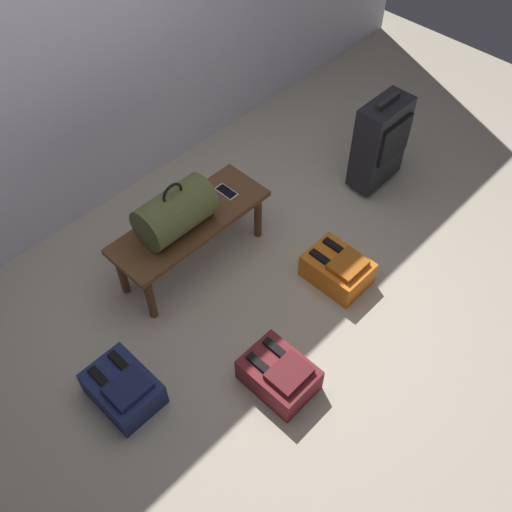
# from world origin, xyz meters

# --- Properties ---
(ground_plane) EXTENTS (6.60, 6.60, 0.00)m
(ground_plane) POSITION_xyz_m (0.00, 0.00, 0.00)
(ground_plane) COLOR #B2A893
(bench) EXTENTS (1.00, 0.36, 0.38)m
(bench) POSITION_xyz_m (-0.13, 0.71, 0.33)
(bench) COLOR brown
(bench) RESTS_ON ground
(duffel_bag_olive) EXTENTS (0.44, 0.26, 0.34)m
(duffel_bag_olive) POSITION_xyz_m (-0.22, 0.71, 0.51)
(duffel_bag_olive) COLOR #51562D
(duffel_bag_olive) RESTS_ON bench
(cell_phone) EXTENTS (0.07, 0.14, 0.01)m
(cell_phone) POSITION_xyz_m (0.18, 0.72, 0.39)
(cell_phone) COLOR silver
(cell_phone) RESTS_ON bench
(suitcase_upright_charcoal) EXTENTS (0.38, 0.22, 0.70)m
(suitcase_upright_charcoal) POSITION_xyz_m (1.24, 0.34, 0.36)
(suitcase_upright_charcoal) COLOR black
(suitcase_upright_charcoal) RESTS_ON ground
(backpack_orange) EXTENTS (0.28, 0.38, 0.21)m
(backpack_orange) POSITION_xyz_m (0.38, -0.02, 0.09)
(backpack_orange) COLOR orange
(backpack_orange) RESTS_ON ground
(backpack_navy) EXTENTS (0.28, 0.38, 0.21)m
(backpack_navy) POSITION_xyz_m (-1.01, 0.28, 0.09)
(backpack_navy) COLOR navy
(backpack_navy) RESTS_ON ground
(backpack_maroon) EXTENTS (0.28, 0.38, 0.21)m
(backpack_maroon) POSITION_xyz_m (-0.39, -0.25, 0.09)
(backpack_maroon) COLOR maroon
(backpack_maroon) RESTS_ON ground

